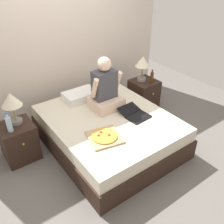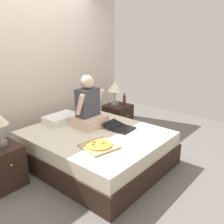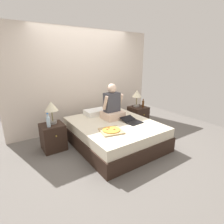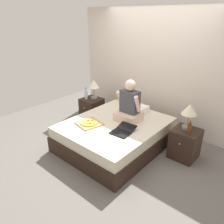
% 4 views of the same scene
% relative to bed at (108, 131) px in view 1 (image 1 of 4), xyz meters
% --- Properties ---
extents(ground_plane, '(5.96, 5.96, 0.00)m').
position_rel_bed_xyz_m(ground_plane, '(0.00, 0.00, -0.24)').
color(ground_plane, '#66605B').
extents(wall_back, '(3.96, 0.12, 2.50)m').
position_rel_bed_xyz_m(wall_back, '(0.00, 1.33, 1.01)').
color(wall_back, beige).
rests_on(wall_back, ground).
extents(bed, '(1.61, 1.94, 0.50)m').
position_rel_bed_xyz_m(bed, '(0.00, 0.00, 0.00)').
color(bed, black).
rests_on(bed, ground).
extents(nightstand_left, '(0.44, 0.47, 0.54)m').
position_rel_bed_xyz_m(nightstand_left, '(-1.16, 0.51, 0.02)').
color(nightstand_left, black).
rests_on(nightstand_left, ground).
extents(lamp_on_left_nightstand, '(0.26, 0.26, 0.45)m').
position_rel_bed_xyz_m(lamp_on_left_nightstand, '(-1.12, 0.56, 0.62)').
color(lamp_on_left_nightstand, gray).
rests_on(lamp_on_left_nightstand, nightstand_left).
extents(water_bottle, '(0.07, 0.07, 0.28)m').
position_rel_bed_xyz_m(water_bottle, '(-1.24, 0.42, 0.40)').
color(water_bottle, silver).
rests_on(water_bottle, nightstand_left).
extents(nightstand_right, '(0.44, 0.47, 0.54)m').
position_rel_bed_xyz_m(nightstand_right, '(1.16, 0.51, 0.02)').
color(nightstand_right, black).
rests_on(nightstand_right, ground).
extents(lamp_on_right_nightstand, '(0.26, 0.26, 0.45)m').
position_rel_bed_xyz_m(lamp_on_right_nightstand, '(1.13, 0.56, 0.62)').
color(lamp_on_right_nightstand, gray).
rests_on(lamp_on_right_nightstand, nightstand_right).
extents(beer_bottle, '(0.06, 0.06, 0.23)m').
position_rel_bed_xyz_m(beer_bottle, '(1.23, 0.41, 0.39)').
color(beer_bottle, '#512D14').
rests_on(beer_bottle, nightstand_right).
extents(pillow, '(0.52, 0.34, 0.12)m').
position_rel_bed_xyz_m(pillow, '(-0.05, 0.69, 0.31)').
color(pillow, white).
rests_on(pillow, bed).
extents(person_seated, '(0.47, 0.40, 0.78)m').
position_rel_bed_xyz_m(person_seated, '(0.12, 0.25, 0.54)').
color(person_seated, beige).
rests_on(person_seated, bed).
extents(laptop, '(0.35, 0.44, 0.07)m').
position_rel_bed_xyz_m(laptop, '(0.33, -0.21, 0.27)').
color(laptop, black).
rests_on(laptop, bed).
extents(pizza_box, '(0.48, 0.48, 0.05)m').
position_rel_bed_xyz_m(pizza_box, '(-0.32, -0.37, 0.27)').
color(pizza_box, tan).
rests_on(pizza_box, bed).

